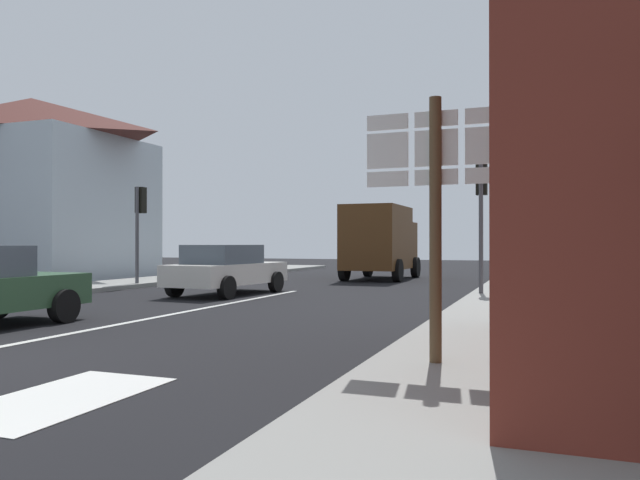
% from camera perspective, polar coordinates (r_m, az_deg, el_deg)
% --- Properties ---
extents(ground_plane, '(80.00, 80.00, 0.00)m').
position_cam_1_polar(ground_plane, '(17.37, -4.95, -5.32)').
color(ground_plane, black).
extents(sidewalk_right, '(2.55, 44.00, 0.14)m').
position_cam_1_polar(sidewalk_right, '(13.73, 17.56, -6.34)').
color(sidewalk_right, gray).
rests_on(sidewalk_right, ground).
extents(sidewalk_left, '(2.55, 44.00, 0.14)m').
position_cam_1_polar(sidewalk_left, '(19.71, -25.63, -4.49)').
color(sidewalk_left, gray).
rests_on(sidewalk_left, ground).
extents(lane_centre_stripe, '(0.16, 12.00, 0.01)m').
position_cam_1_polar(lane_centre_stripe, '(13.88, -12.10, -6.54)').
color(lane_centre_stripe, silver).
rests_on(lane_centre_stripe, ground).
extents(lane_turn_arrow, '(1.20, 2.20, 0.01)m').
position_cam_1_polar(lane_turn_arrow, '(6.58, -23.27, -13.50)').
color(lane_turn_arrow, silver).
rests_on(lane_turn_arrow, ground).
extents(clapboard_house_left, '(9.27, 7.99, 7.82)m').
position_cam_1_polar(clapboard_house_left, '(29.14, -25.51, 4.50)').
color(clapboard_house_left, silver).
rests_on(clapboard_house_left, ground).
extents(sedan_far, '(2.23, 4.33, 1.47)m').
position_cam_1_polar(sedan_far, '(18.08, -8.80, -2.70)').
color(sedan_far, beige).
rests_on(sedan_far, ground).
extents(delivery_truck, '(2.50, 5.01, 3.05)m').
position_cam_1_polar(delivery_truck, '(25.59, 5.69, -0.02)').
color(delivery_truck, '#4C2D14').
rests_on(delivery_truck, ground).
extents(route_sign_post, '(1.66, 0.14, 3.20)m').
position_cam_1_polar(route_sign_post, '(7.14, 10.84, 3.65)').
color(route_sign_post, brown).
rests_on(route_sign_post, ground).
extents(traffic_light_near_right, '(0.30, 0.49, 3.76)m').
position_cam_1_polar(traffic_light_near_right, '(17.45, 14.96, 3.87)').
color(traffic_light_near_right, '#47474C').
rests_on(traffic_light_near_right, ground).
extents(traffic_light_near_left, '(0.30, 0.49, 3.47)m').
position_cam_1_polar(traffic_light_near_left, '(21.90, -16.60, 2.45)').
color(traffic_light_near_left, '#47474C').
rests_on(traffic_light_near_left, ground).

